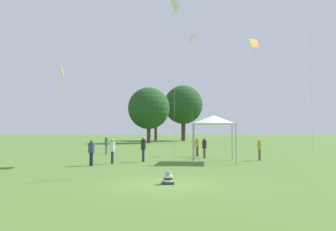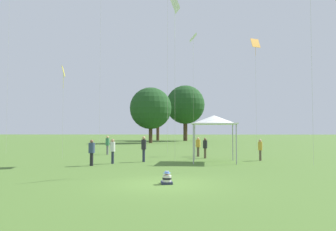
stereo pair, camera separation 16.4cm
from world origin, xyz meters
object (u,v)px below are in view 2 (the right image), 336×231
at_px(person_standing_5, 144,147).
at_px(kite_8, 63,74).
at_px(person_standing_0, 107,143).
at_px(kite_7, 193,41).
at_px(canopy_tent, 214,120).
at_px(distant_tree_0, 158,108).
at_px(person_standing_2, 198,145).
at_px(person_standing_1, 113,149).
at_px(distant_tree_1, 185,105).
at_px(kite_0, 255,47).
at_px(person_standing_7, 205,146).
at_px(person_standing_6, 92,150).
at_px(distant_tree_2, 151,108).
at_px(person_standing_4, 260,148).
at_px(kite_4, 175,7).
at_px(seated_toddler, 167,179).

relative_size(person_standing_5, kite_8, 0.24).
distance_m(person_standing_0, kite_7, 15.82).
relative_size(canopy_tent, distant_tree_0, 0.34).
bearing_deg(distant_tree_0, person_standing_2, -82.10).
bearing_deg(person_standing_1, kite_7, -113.09).
height_order(kite_7, distant_tree_1, kite_7).
height_order(kite_0, kite_8, kite_0).
xyz_separation_m(kite_0, distant_tree_0, (-11.59, 38.36, -3.32)).
relative_size(person_standing_0, kite_7, 0.13).
distance_m(person_standing_2, person_standing_7, 1.72).
distance_m(person_standing_5, distant_tree_0, 47.16).
height_order(person_standing_0, distant_tree_1, distant_tree_1).
xyz_separation_m(person_standing_2, kite_8, (-10.63, -2.21, 5.65)).
bearing_deg(person_standing_7, person_standing_6, -88.19).
distance_m(kite_8, distant_tree_2, 30.96).
bearing_deg(person_standing_6, person_standing_5, -60.62).
height_order(person_standing_0, person_standing_2, person_standing_0).
height_order(person_standing_4, person_standing_5, person_standing_5).
distance_m(person_standing_6, canopy_tent, 8.44).
bearing_deg(person_standing_6, kite_7, -34.68).
distance_m(kite_4, kite_8, 10.00).
xyz_separation_m(person_standing_7, kite_8, (-11.06, -0.55, 5.64)).
xyz_separation_m(canopy_tent, distant_tree_1, (-0.84, 44.64, 4.52)).
xyz_separation_m(person_standing_1, distant_tree_2, (-0.28, 34.33, 4.95)).
relative_size(person_standing_1, person_standing_6, 1.01).
height_order(person_standing_2, kite_4, kite_4).
height_order(person_standing_6, distant_tree_0, distant_tree_0).
relative_size(person_standing_7, distant_tree_2, 0.17).
xyz_separation_m(seated_toddler, kite_0, (7.91, 17.66, 9.95)).
relative_size(kite_7, distant_tree_2, 1.38).
bearing_deg(distant_tree_2, person_standing_0, -93.79).
relative_size(person_standing_5, distant_tree_1, 0.15).
distance_m(person_standing_4, distant_tree_1, 44.09).
xyz_separation_m(person_standing_4, kite_7, (-4.16, 12.93, 11.43)).
relative_size(seated_toddler, person_standing_5, 0.34).
bearing_deg(distant_tree_0, person_standing_4, -77.51).
bearing_deg(distant_tree_0, kite_0, -73.19).
height_order(person_standing_6, distant_tree_1, distant_tree_1).
relative_size(seated_toddler, distant_tree_0, 0.06).
distance_m(kite_0, kite_4, 11.00).
xyz_separation_m(person_standing_5, kite_4, (2.16, 0.56, 10.05)).
bearing_deg(canopy_tent, kite_4, 167.01).
xyz_separation_m(person_standing_0, person_standing_6, (0.99, -9.23, -0.05)).
distance_m(person_standing_2, person_standing_6, 10.08).
distance_m(kite_4, distant_tree_1, 44.21).
height_order(person_standing_2, kite_0, kite_0).
height_order(seated_toddler, kite_7, kite_7).
xyz_separation_m(person_standing_0, person_standing_7, (8.45, -3.66, -0.05)).
xyz_separation_m(distant_tree_1, distant_tree_2, (-6.23, -11.49, -1.48)).
distance_m(person_standing_7, distant_tree_1, 42.09).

